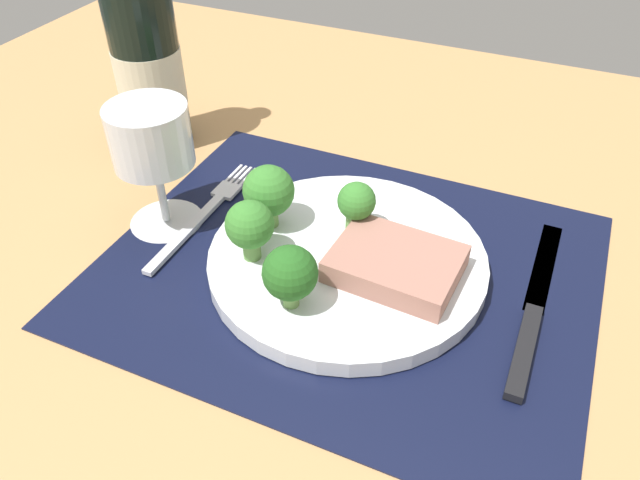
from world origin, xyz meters
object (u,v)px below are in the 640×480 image
wine_bottle (148,65)px  wine_glass (152,144)px  fork (205,213)px  plate (347,260)px  steak (395,264)px  knife (533,314)px

wine_bottle → wine_glass: (9.84, -13.16, -0.65)cm
wine_bottle → fork: bearing=-40.1°
fork → plate: bearing=-7.0°
steak → wine_glass: bearing=-179.9°
steak → wine_glass: wine_glass is taller
steak → knife: size_ratio=0.47×
wine_bottle → steak: bearing=-21.1°
steak → fork: bearing=174.1°
plate → knife: (16.70, 0.53, -0.50)cm
plate → steak: steak is taller
fork → wine_glass: size_ratio=1.49×
wine_bottle → wine_glass: bearing=-53.2°
knife → wine_bottle: wine_bottle is taller
steak → wine_bottle: (-33.96, 13.11, 6.76)cm
knife → wine_glass: wine_glass is taller
wine_bottle → plate: bearing=-22.9°
steak → wine_glass: size_ratio=0.84×
steak → wine_bottle: bearing=158.9°
steak → wine_glass: 24.88cm
wine_bottle → wine_glass: size_ratio=2.06×
plate → knife: 16.71cm
fork → knife: (32.92, -0.89, 0.05)cm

